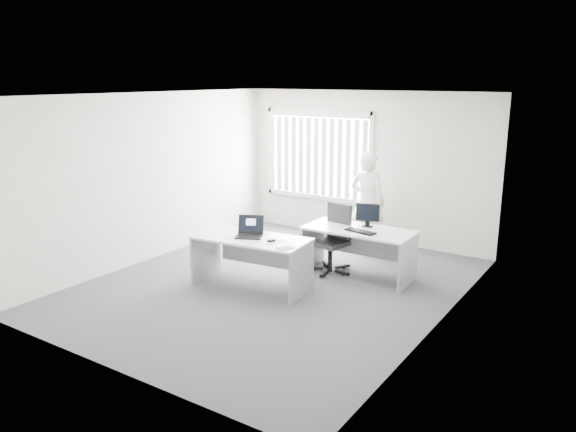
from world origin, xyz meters
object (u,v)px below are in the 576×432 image
Objects in this scene: desk_far at (358,242)px; laptop at (249,227)px; desk_near at (251,251)px; monitor at (368,215)px; person at (367,202)px; office_chair at (332,251)px.

laptop is at bearing -131.78° from desk_far.
monitor is (1.15, 1.49, 0.39)m from desk_near.
monitor is at bearing 115.36° from person.
office_chair is at bearing -175.01° from monitor.
desk_near is 4.75× the size of monitor.
monitor is at bearing 46.79° from desk_near.
person reaches higher than monitor.
desk_far is 1.56× the size of office_chair.
person is (0.62, 2.60, 0.34)m from desk_near.
office_chair is 2.86× the size of laptop.
laptop is 1.02× the size of monitor.
office_chair is at bearing 178.79° from desk_far.
laptop reaches higher than desk_far.
desk_near is 0.36m from laptop.
office_chair is 0.82m from monitor.
person is at bearing 99.49° from monitor.
person is at bearing 50.97° from laptop.
office_chair is 1.58m from laptop.
desk_far is 0.50m from office_chair.
desk_near is 4.65× the size of laptop.
monitor reaches higher than office_chair.
desk_far is (1.10, 1.29, -0.00)m from desk_near.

